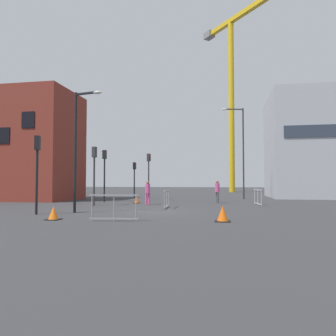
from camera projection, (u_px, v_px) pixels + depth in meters
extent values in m
plane|color=#333335|center=(151.00, 211.00, 17.52)|extent=(160.00, 160.00, 0.00)
cube|color=maroon|center=(16.00, 147.00, 28.57)|extent=(10.69, 6.00, 9.46)
cube|color=black|center=(3.00, 136.00, 25.42)|extent=(1.10, 0.06, 1.30)
cube|color=black|center=(28.00, 120.00, 25.10)|extent=(1.10, 0.06, 1.30)
cube|color=#A8AAB2|center=(318.00, 146.00, 32.52)|extent=(9.67, 8.61, 10.48)
cube|color=#2D3847|center=(332.00, 130.00, 28.29)|extent=(8.12, 0.08, 1.10)
cylinder|color=gold|center=(231.00, 107.00, 50.59)|extent=(0.90, 0.90, 26.83)
cube|color=gold|center=(244.00, 12.00, 48.49)|extent=(11.83, 14.09, 0.70)
cube|color=slate|center=(209.00, 35.00, 56.12)|extent=(2.07, 2.15, 1.10)
cylinder|color=#2D2D30|center=(243.00, 153.00, 29.72)|extent=(0.14, 0.14, 8.45)
cube|color=#2D2D30|center=(234.00, 109.00, 29.85)|extent=(1.74, 0.50, 0.10)
ellipsoid|color=silver|center=(224.00, 109.00, 29.81)|extent=(0.44, 0.24, 0.16)
cylinder|color=black|center=(75.00, 152.00, 16.63)|extent=(0.14, 0.14, 6.25)
cube|color=black|center=(87.00, 93.00, 16.53)|extent=(1.30, 0.33, 0.10)
ellipsoid|color=silver|center=(97.00, 92.00, 16.31)|extent=(0.44, 0.24, 0.16)
cylinder|color=black|center=(134.00, 183.00, 32.34)|extent=(0.12, 0.12, 2.86)
cube|color=black|center=(134.00, 166.00, 32.42)|extent=(0.31, 0.27, 0.70)
sphere|color=red|center=(136.00, 164.00, 32.41)|extent=(0.11, 0.11, 0.11)
sphere|color=#3C2905|center=(136.00, 166.00, 32.40)|extent=(0.11, 0.11, 0.11)
sphere|color=#07330F|center=(136.00, 168.00, 32.39)|extent=(0.11, 0.11, 0.11)
cylinder|color=#2D2D30|center=(149.00, 180.00, 29.71)|extent=(0.12, 0.12, 3.51)
cube|color=#2D2D30|center=(149.00, 157.00, 29.80)|extent=(0.33, 0.30, 0.70)
sphere|color=red|center=(150.00, 155.00, 29.74)|extent=(0.11, 0.11, 0.11)
sphere|color=#3C2905|center=(150.00, 157.00, 29.73)|extent=(0.11, 0.11, 0.11)
sphere|color=#07330F|center=(150.00, 160.00, 29.72)|extent=(0.11, 0.11, 0.11)
cylinder|color=black|center=(104.00, 180.00, 25.37)|extent=(0.12, 0.12, 3.41)
cube|color=black|center=(105.00, 155.00, 25.45)|extent=(0.29, 0.25, 0.70)
sphere|color=#390605|center=(102.00, 152.00, 25.49)|extent=(0.11, 0.11, 0.11)
sphere|color=#3C2905|center=(102.00, 155.00, 25.48)|extent=(0.11, 0.11, 0.11)
sphere|color=green|center=(102.00, 157.00, 25.47)|extent=(0.11, 0.11, 0.11)
cylinder|color=#2D2D30|center=(94.00, 182.00, 21.20)|extent=(0.12, 0.12, 3.21)
cube|color=#2D2D30|center=(94.00, 152.00, 21.29)|extent=(0.27, 0.31, 0.70)
sphere|color=red|center=(96.00, 149.00, 21.47)|extent=(0.11, 0.11, 0.11)
sphere|color=#3C2905|center=(96.00, 152.00, 21.46)|extent=(0.11, 0.11, 0.11)
sphere|color=#07330F|center=(96.00, 156.00, 21.45)|extent=(0.11, 0.11, 0.11)
cylinder|color=black|center=(37.00, 182.00, 15.65)|extent=(0.12, 0.12, 3.15)
cube|color=black|center=(37.00, 143.00, 15.74)|extent=(0.31, 0.34, 0.70)
sphere|color=red|center=(39.00, 139.00, 15.92)|extent=(0.11, 0.11, 0.11)
sphere|color=#3C2905|center=(38.00, 143.00, 15.91)|extent=(0.11, 0.11, 0.11)
sphere|color=#07330F|center=(38.00, 148.00, 15.90)|extent=(0.11, 0.11, 0.11)
cylinder|color=#4C4C51|center=(217.00, 198.00, 24.08)|extent=(0.14, 0.14, 0.81)
cylinder|color=#4C4C51|center=(218.00, 198.00, 23.90)|extent=(0.14, 0.14, 0.81)
cylinder|color=#D14C8C|center=(217.00, 188.00, 24.02)|extent=(0.34, 0.34, 0.68)
sphere|color=#8C6647|center=(217.00, 182.00, 24.04)|extent=(0.22, 0.22, 0.22)
cylinder|color=#D14C8C|center=(146.00, 199.00, 22.36)|extent=(0.14, 0.14, 0.79)
cylinder|color=#D14C8C|center=(149.00, 199.00, 22.39)|extent=(0.14, 0.14, 0.79)
cylinder|color=#D14C8C|center=(148.00, 189.00, 22.41)|extent=(0.34, 0.34, 0.66)
sphere|color=#8C6647|center=(148.00, 182.00, 22.43)|extent=(0.21, 0.21, 0.21)
cube|color=gray|center=(114.00, 195.00, 12.95)|extent=(1.99, 0.30, 0.06)
cube|color=gray|center=(114.00, 219.00, 12.91)|extent=(1.99, 0.30, 0.06)
cylinder|color=gray|center=(92.00, 208.00, 12.99)|extent=(0.04, 0.04, 1.05)
cylinder|color=gray|center=(114.00, 208.00, 12.93)|extent=(0.04, 0.04, 1.05)
cylinder|color=gray|center=(136.00, 208.00, 12.88)|extent=(0.04, 0.04, 1.05)
cube|color=#B2B5BA|center=(258.00, 190.00, 21.80)|extent=(0.34, 2.12, 0.06)
cube|color=#B2B5BA|center=(258.00, 204.00, 21.76)|extent=(0.34, 2.12, 0.06)
cylinder|color=#B2B5BA|center=(261.00, 198.00, 20.82)|extent=(0.04, 0.04, 1.05)
cylinder|color=#B2B5BA|center=(258.00, 197.00, 21.78)|extent=(0.04, 0.04, 1.05)
cylinder|color=#B2B5BA|center=(255.00, 197.00, 22.73)|extent=(0.04, 0.04, 1.05)
cube|color=gray|center=(167.00, 191.00, 19.42)|extent=(0.15, 2.14, 0.06)
cube|color=gray|center=(167.00, 206.00, 19.38)|extent=(0.15, 2.14, 0.06)
cylinder|color=gray|center=(164.00, 200.00, 18.44)|extent=(0.04, 0.04, 1.05)
cylinder|color=gray|center=(167.00, 199.00, 19.40)|extent=(0.04, 0.04, 1.05)
cylinder|color=gray|center=(169.00, 199.00, 20.35)|extent=(0.04, 0.04, 1.05)
cube|color=black|center=(53.00, 219.00, 13.39)|extent=(0.56, 0.56, 0.03)
cone|color=orange|center=(53.00, 213.00, 13.41)|extent=(0.43, 0.43, 0.57)
cube|color=black|center=(137.00, 203.00, 23.91)|extent=(0.50, 0.50, 0.03)
cone|color=#E55B0F|center=(137.00, 200.00, 23.92)|extent=(0.38, 0.38, 0.50)
cube|color=black|center=(223.00, 221.00, 12.79)|extent=(0.62, 0.62, 0.03)
cone|color=#E55B0F|center=(223.00, 214.00, 12.81)|extent=(0.47, 0.47, 0.62)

